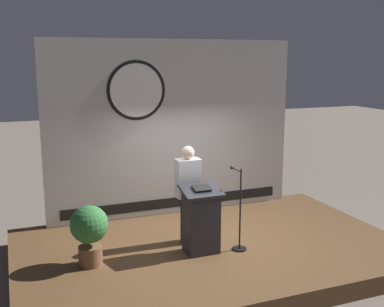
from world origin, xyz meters
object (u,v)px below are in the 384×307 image
Objects in this scene: podium at (201,220)px; potted_plant at (89,230)px; speaker_person at (188,194)px; microphone_stand at (239,221)px.

podium is 1.20× the size of potted_plant.
speaker_person reaches higher than potted_plant.
potted_plant is at bearing 174.65° from podium.
potted_plant is at bearing 173.56° from microphone_stand.
speaker_person reaches higher than microphone_stand.
speaker_person is 1.78× the size of potted_plant.
podium is 0.67× the size of speaker_person.
speaker_person is (-0.04, 0.48, 0.31)m from podium.
microphone_stand is (0.66, -0.58, -0.38)m from speaker_person.
podium is 0.57m from speaker_person.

